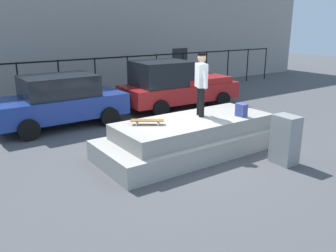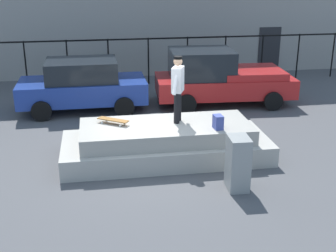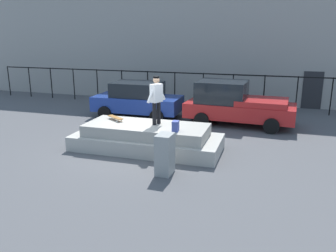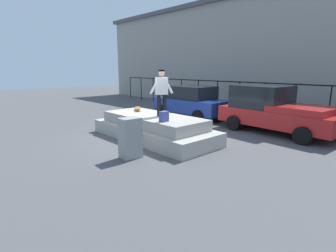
% 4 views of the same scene
% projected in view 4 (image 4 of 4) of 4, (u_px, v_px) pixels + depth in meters
% --- Properties ---
extents(ground_plane, '(60.00, 60.00, 0.00)m').
position_uv_depth(ground_plane, '(146.00, 137.00, 10.34)').
color(ground_plane, '#4C4C4F').
extents(concrete_ledge, '(5.20, 2.12, 0.90)m').
position_uv_depth(concrete_ledge, '(153.00, 128.00, 10.09)').
color(concrete_ledge, '#ADA89E').
rests_on(concrete_ledge, ground_plane).
extents(skateboarder, '(0.44, 0.87, 1.67)m').
position_uv_depth(skateboarder, '(162.00, 90.00, 9.66)').
color(skateboarder, black).
rests_on(skateboarder, concrete_ledge).
extents(skateboard, '(0.79, 0.63, 0.12)m').
position_uv_depth(skateboard, '(138.00, 108.00, 11.07)').
color(skateboard, brown).
rests_on(skateboard, concrete_ledge).
extents(backpack, '(0.22, 0.30, 0.34)m').
position_uv_depth(backpack, '(164.00, 116.00, 8.75)').
color(backpack, '#3F4C99').
rests_on(backpack, concrete_ledge).
extents(car_blue_sedan_near, '(4.20, 2.19, 1.70)m').
position_uv_depth(car_blue_sedan_near, '(192.00, 102.00, 14.45)').
color(car_blue_sedan_near, navy).
rests_on(car_blue_sedan_near, ground_plane).
extents(car_red_pickup_mid, '(4.84, 2.44, 1.91)m').
position_uv_depth(car_red_pickup_mid, '(275.00, 110.00, 11.03)').
color(car_red_pickup_mid, '#B21E1E').
rests_on(car_red_pickup_mid, ground_plane).
extents(utility_box, '(0.47, 0.62, 1.20)m').
position_uv_depth(utility_box, '(130.00, 138.00, 7.87)').
color(utility_box, gray).
rests_on(utility_box, ground_plane).
extents(fence_row, '(24.06, 0.06, 1.89)m').
position_uv_depth(fence_row, '(252.00, 93.00, 15.08)').
color(fence_row, black).
rests_on(fence_row, ground_plane).
extents(warehouse_building, '(32.89, 8.68, 7.23)m').
position_uv_depth(warehouse_building, '(297.00, 54.00, 18.24)').
color(warehouse_building, gray).
rests_on(warehouse_building, ground_plane).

